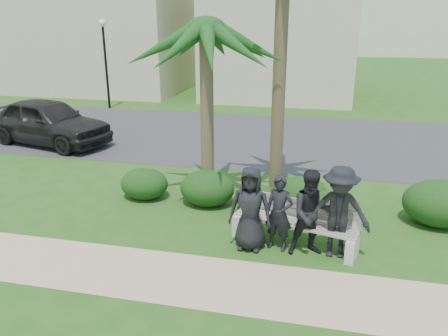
{
  "coord_description": "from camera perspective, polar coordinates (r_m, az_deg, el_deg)",
  "views": [
    {
      "loc": [
        1.48,
        -8.15,
        4.39
      ],
      "look_at": [
        -0.57,
        1.0,
        1.13
      ],
      "focal_mm": 35.0,
      "sensor_mm": 36.0,
      "label": 1
    }
  ],
  "objects": [
    {
      "name": "footpath",
      "position": [
        7.87,
        -0.41,
        -14.8
      ],
      "size": [
        30.0,
        1.6,
        0.01
      ],
      "primitive_type": "cube",
      "color": "tan",
      "rests_on": "ground"
    },
    {
      "name": "asphalt_street",
      "position": [
        16.81,
        7.15,
        3.85
      ],
      "size": [
        160.0,
        8.0,
        0.01
      ],
      "primitive_type": "cube",
      "color": "#2D2D30",
      "rests_on": "ground"
    },
    {
      "name": "man_d",
      "position": [
        8.52,
        14.75,
        -5.62
      ],
      "size": [
        1.18,
        0.68,
        1.83
      ],
      "primitive_type": "imported",
      "rotation": [
        0.0,
        0.0,
        -0.0
      ],
      "color": "black",
      "rests_on": "ground"
    },
    {
      "name": "stucco_bldg_right",
      "position": [
        26.28,
        7.56,
        17.41
      ],
      "size": [
        8.4,
        8.4,
        7.3
      ],
      "color": "beige",
      "rests_on": "ground"
    },
    {
      "name": "hedge_d",
      "position": [
        10.52,
        9.96,
        -3.32
      ],
      "size": [
        1.31,
        1.08,
        0.85
      ],
      "primitive_type": "ellipsoid",
      "color": "#12340E",
      "rests_on": "ground"
    },
    {
      "name": "hedge_b",
      "position": [
        10.71,
        -2.2,
        -2.51
      ],
      "size": [
        1.35,
        1.12,
        0.88
      ],
      "primitive_type": "ellipsoid",
      "color": "#12340E",
      "rests_on": "ground"
    },
    {
      "name": "palm_left",
      "position": [
        10.3,
        -2.37,
        17.49
      ],
      "size": [
        3.0,
        3.0,
        5.05
      ],
      "color": "brown",
      "rests_on": "ground"
    },
    {
      "name": "hedge_e",
      "position": [
        10.24,
        14.01,
        -4.67
      ],
      "size": [
        1.09,
        0.9,
        0.71
      ],
      "primitive_type": "ellipsoid",
      "color": "#12340E",
      "rests_on": "ground"
    },
    {
      "name": "car_a",
      "position": [
        17.02,
        -22.02,
        5.65
      ],
      "size": [
        5.16,
        3.05,
        1.65
      ],
      "primitive_type": "imported",
      "rotation": [
        0.0,
        0.0,
        1.33
      ],
      "color": "black",
      "rests_on": "ground"
    },
    {
      "name": "hedge_f",
      "position": [
        10.78,
        26.41,
        -4.0
      ],
      "size": [
        1.6,
        1.32,
        1.04
      ],
      "primitive_type": "ellipsoid",
      "color": "#12340E",
      "rests_on": "ground"
    },
    {
      "name": "ground",
      "position": [
        9.38,
        2.1,
        -8.79
      ],
      "size": [
        160.0,
        160.0,
        0.0
      ],
      "primitive_type": "plane",
      "color": "#214F16",
      "rests_on": "ground"
    },
    {
      "name": "stucco_bldg_left",
      "position": [
        29.43,
        -15.33,
        17.09
      ],
      "size": [
        10.4,
        8.4,
        7.3
      ],
      "color": "beige",
      "rests_on": "ground"
    },
    {
      "name": "hedge_c",
      "position": [
        10.36,
        4.47,
        -3.95
      ],
      "size": [
        1.03,
        0.85,
        0.67
      ],
      "primitive_type": "ellipsoid",
      "color": "#12340E",
      "rests_on": "ground"
    },
    {
      "name": "hedge_a",
      "position": [
        11.28,
        -10.36,
        -1.92
      ],
      "size": [
        1.22,
        1.01,
        0.8
      ],
      "primitive_type": "ellipsoid",
      "color": "#12340E",
      "rests_on": "ground"
    },
    {
      "name": "street_lamp",
      "position": [
        22.76,
        -15.34,
        14.85
      ],
      "size": [
        0.36,
        0.36,
        4.29
      ],
      "color": "black",
      "rests_on": "ground"
    },
    {
      "name": "man_a",
      "position": [
        8.55,
        3.47,
        -5.31
      ],
      "size": [
        0.85,
        0.57,
        1.71
      ],
      "primitive_type": "imported",
      "rotation": [
        0.0,
        0.0,
        -0.03
      ],
      "color": "black",
      "rests_on": "ground"
    },
    {
      "name": "man_c",
      "position": [
        8.51,
        11.38,
        -5.81
      ],
      "size": [
        0.97,
        0.84,
        1.72
      ],
      "primitive_type": "imported",
      "rotation": [
        0.0,
        0.0,
        0.26
      ],
      "color": "black",
      "rests_on": "ground"
    },
    {
      "name": "park_bench",
      "position": [
        9.01,
        9.17,
        -7.45
      ],
      "size": [
        2.66,
        1.22,
        0.88
      ],
      "rotation": [
        0.0,
        0.0,
        -0.27
      ],
      "color": "gray",
      "rests_on": "ground"
    },
    {
      "name": "man_b",
      "position": [
        8.62,
        7.19,
        -5.87
      ],
      "size": [
        0.63,
        0.49,
        1.54
      ],
      "primitive_type": "imported",
      "rotation": [
        0.0,
        0.0,
        -0.24
      ],
      "color": "black",
      "rests_on": "ground"
    }
  ]
}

